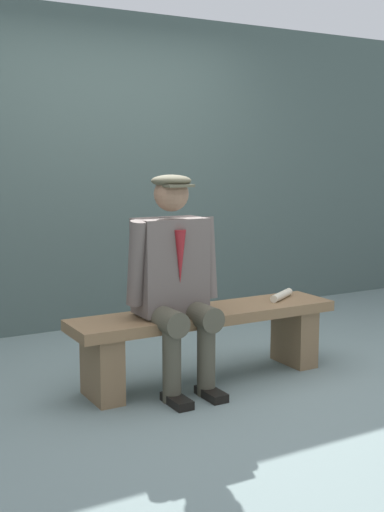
{
  "coord_description": "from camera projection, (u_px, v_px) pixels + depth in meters",
  "views": [
    {
      "loc": [
        2.09,
        3.51,
        1.4
      ],
      "look_at": [
        0.1,
        0.0,
        0.81
      ],
      "focal_mm": 46.62,
      "sensor_mm": 36.0,
      "label": 1
    }
  ],
  "objects": [
    {
      "name": "seated_man",
      "position": [
        174.0,
        275.0,
        3.97
      ],
      "size": [
        0.58,
        0.54,
        1.31
      ],
      "color": "#5E524D",
      "rests_on": "ground"
    },
    {
      "name": "stadium_wall",
      "position": [
        99.0,
        171.0,
        5.58
      ],
      "size": [
        12.0,
        0.24,
        2.6
      ],
      "primitive_type": "cube",
      "color": "#44544F",
      "rests_on": "ground"
    },
    {
      "name": "bench",
      "position": [
        206.0,
        331.0,
        4.2
      ],
      "size": [
        1.76,
        0.4,
        0.46
      ],
      "color": "brown",
      "rests_on": "ground"
    },
    {
      "name": "ground_plane",
      "position": [
        206.0,
        380.0,
        4.25
      ],
      "size": [
        30.0,
        30.0,
        0.0
      ],
      "primitive_type": "plane",
      "color": "slate"
    },
    {
      "name": "rolled_magazine",
      "position": [
        282.0,
        295.0,
        4.5
      ],
      "size": [
        0.27,
        0.19,
        0.05
      ],
      "primitive_type": "cylinder",
      "rotation": [
        0.0,
        1.57,
        0.55
      ],
      "color": "beige",
      "rests_on": "bench"
    }
  ]
}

